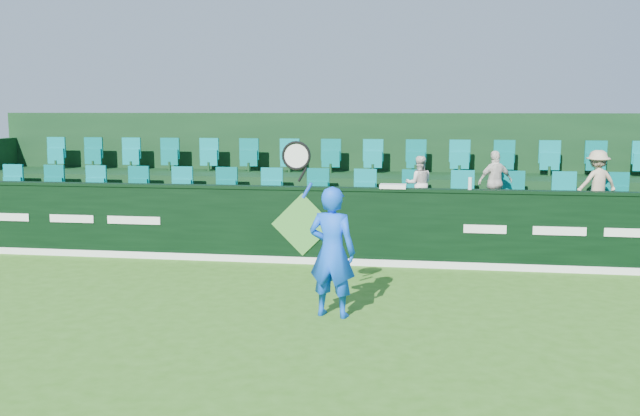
% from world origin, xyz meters
% --- Properties ---
extents(ground, '(60.00, 60.00, 0.00)m').
position_xyz_m(ground, '(0.00, 0.00, 0.00)').
color(ground, '#346D19').
rests_on(ground, ground).
extents(sponsor_hoarding, '(16.00, 0.25, 1.35)m').
position_xyz_m(sponsor_hoarding, '(0.00, 4.00, 0.67)').
color(sponsor_hoarding, black).
rests_on(sponsor_hoarding, ground).
extents(stand_tier_front, '(16.00, 2.00, 0.80)m').
position_xyz_m(stand_tier_front, '(0.00, 5.10, 0.40)').
color(stand_tier_front, black).
rests_on(stand_tier_front, ground).
extents(stand_tier_back, '(16.00, 1.80, 1.30)m').
position_xyz_m(stand_tier_back, '(0.00, 7.00, 0.65)').
color(stand_tier_back, black).
rests_on(stand_tier_back, ground).
extents(stand_rear, '(16.00, 4.10, 2.60)m').
position_xyz_m(stand_rear, '(0.00, 7.44, 1.22)').
color(stand_rear, black).
rests_on(stand_rear, ground).
extents(seat_row_front, '(13.50, 0.50, 0.60)m').
position_xyz_m(seat_row_front, '(0.00, 5.50, 1.10)').
color(seat_row_front, '#067B7D').
rests_on(seat_row_front, stand_tier_front).
extents(seat_row_back, '(13.50, 0.50, 0.60)m').
position_xyz_m(seat_row_back, '(0.00, 7.30, 1.60)').
color(seat_row_back, '#067B7D').
rests_on(seat_row_back, stand_tier_back).
extents(tennis_player, '(1.05, 0.52, 2.36)m').
position_xyz_m(tennis_player, '(0.94, 0.84, 0.87)').
color(tennis_player, blue).
rests_on(tennis_player, ground).
extents(spectator_left, '(0.55, 0.46, 1.03)m').
position_xyz_m(spectator_left, '(1.97, 5.12, 1.32)').
color(spectator_left, silver).
rests_on(spectator_left, stand_tier_front).
extents(spectator_middle, '(0.73, 0.53, 1.14)m').
position_xyz_m(spectator_middle, '(3.35, 5.12, 1.37)').
color(spectator_middle, silver).
rests_on(spectator_middle, stand_tier_front).
extents(spectator_right, '(0.85, 0.65, 1.17)m').
position_xyz_m(spectator_right, '(5.12, 5.12, 1.38)').
color(spectator_right, tan).
rests_on(spectator_right, stand_tier_front).
extents(towel, '(0.44, 0.29, 0.07)m').
position_xyz_m(towel, '(1.55, 4.00, 1.38)').
color(towel, white).
rests_on(towel, sponsor_hoarding).
extents(drinks_bottle, '(0.07, 0.07, 0.21)m').
position_xyz_m(drinks_bottle, '(2.84, 4.00, 1.45)').
color(drinks_bottle, silver).
rests_on(drinks_bottle, sponsor_hoarding).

